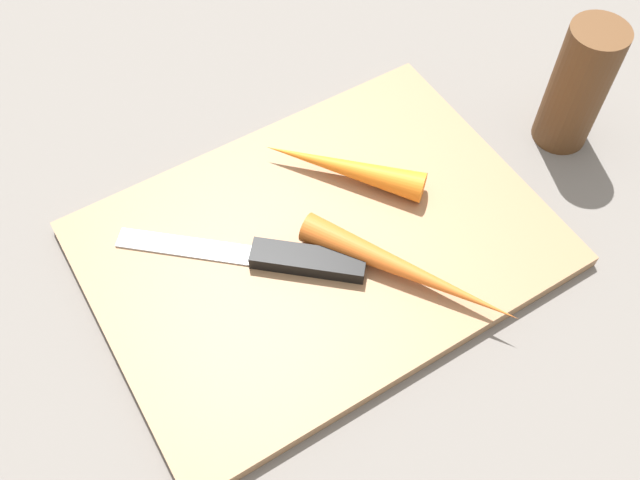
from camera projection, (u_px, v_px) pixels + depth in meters
name	position (u px, v px, depth m)	size (l,w,h in m)	color
ground_plane	(320.00, 248.00, 0.58)	(1.40, 1.40, 0.00)	slate
cutting_board	(320.00, 244.00, 0.57)	(0.36, 0.26, 0.01)	#99704C
knife	(291.00, 259.00, 0.55)	(0.16, 0.15, 0.01)	#B7B7BC
carrot_long	(408.00, 271.00, 0.54)	(0.02, 0.02, 0.18)	orange
carrot_short	(343.00, 167.00, 0.59)	(0.03, 0.03, 0.14)	orange
pepper_grinder	(578.00, 87.00, 0.60)	(0.05, 0.05, 0.12)	brown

